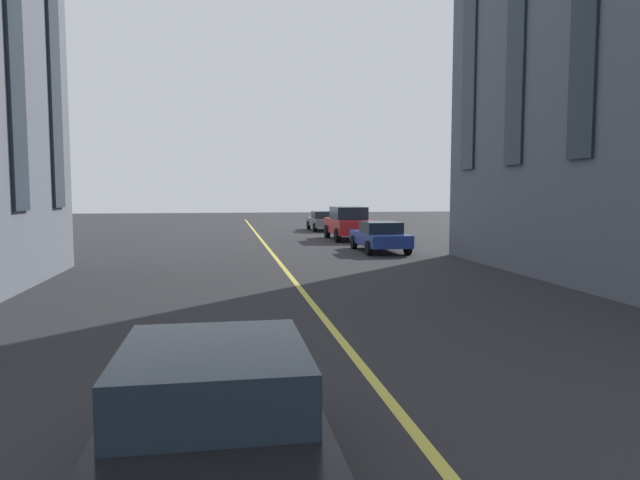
# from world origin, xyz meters

# --- Properties ---
(lane_centre_line) EXTENTS (80.00, 0.16, 0.01)m
(lane_centre_line) POSITION_xyz_m (20.00, 0.00, 0.00)
(lane_centre_line) COLOR #D8C64C
(lane_centre_line) RESTS_ON ground_plane
(car_red_trailing) EXTENTS (4.70, 2.14, 1.88)m
(car_red_trailing) POSITION_xyz_m (34.96, -4.90, 0.97)
(car_red_trailing) COLOR #B21E1E
(car_red_trailing) RESTS_ON ground_plane
(car_black_parked_a) EXTENTS (4.40, 1.95, 1.37)m
(car_black_parked_a) POSITION_xyz_m (8.16, 2.19, 0.70)
(car_black_parked_a) COLOR black
(car_black_parked_a) RESTS_ON ground_plane
(car_grey_oncoming) EXTENTS (4.40, 1.95, 1.37)m
(car_grey_oncoming) POSITION_xyz_m (42.98, -4.90, 0.70)
(car_grey_oncoming) COLOR slate
(car_grey_oncoming) RESTS_ON ground_plane
(car_blue_near) EXTENTS (4.40, 1.95, 1.37)m
(car_blue_near) POSITION_xyz_m (28.32, -4.90, 0.70)
(car_blue_near) COLOR navy
(car_blue_near) RESTS_ON ground_plane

